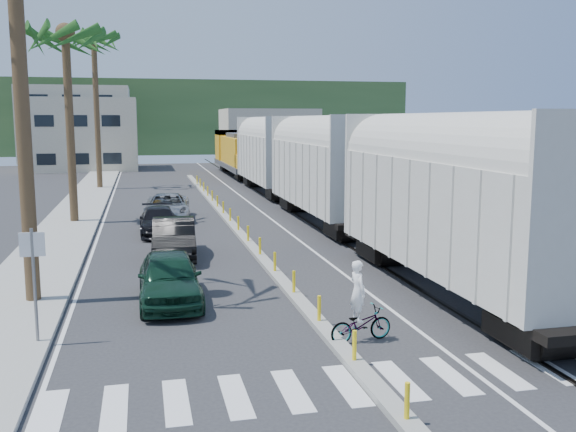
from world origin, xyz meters
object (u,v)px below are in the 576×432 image
at_px(street_sign, 34,270).
at_px(car_second, 174,238).
at_px(cyclist, 360,316).
at_px(car_lead, 170,278).

relative_size(street_sign, car_second, 0.61).
height_order(car_second, cyclist, cyclist).
distance_m(street_sign, cyclist, 8.21).
bearing_deg(street_sign, cyclist, -10.31).
relative_size(car_second, cyclist, 2.32).
bearing_deg(car_lead, car_second, 86.07).
bearing_deg(cyclist, car_lead, 34.12).
bearing_deg(street_sign, car_lead, 43.27).
height_order(street_sign, car_second, street_sign).
xyz_separation_m(street_sign, cyclist, (7.98, -1.45, -1.30)).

